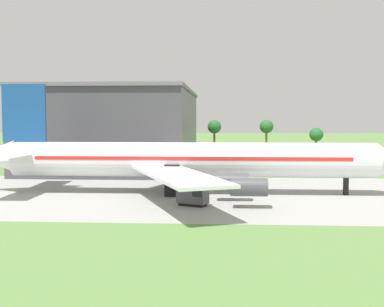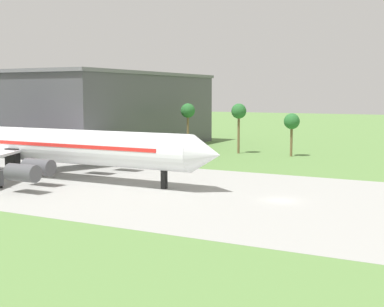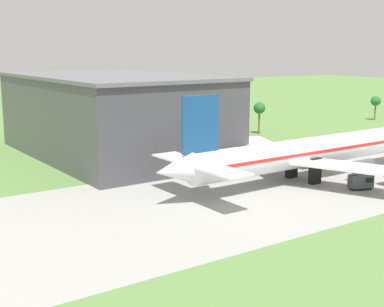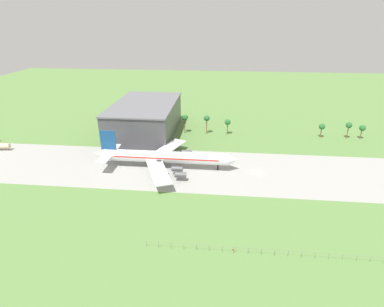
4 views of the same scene
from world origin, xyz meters
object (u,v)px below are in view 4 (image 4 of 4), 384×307
Objects in this scene: no_stopping_sign at (233,251)px; terminal_building at (146,118)px; baggage_tug at (164,176)px; jet_airliner at (164,157)px.

terminal_building is at bearing 117.00° from no_stopping_sign.
no_stopping_sign is at bearing -63.00° from terminal_building.
no_stopping_sign is 114.69m from terminal_building.
terminal_building is (-21.96, 57.04, 8.30)m from baggage_tug.
terminal_building reaches higher than jet_airliner.
no_stopping_sign is at bearing -60.12° from jet_airliner.
jet_airliner is 14.92× the size of baggage_tug.
baggage_tug is 61.69m from terminal_building.
jet_airliner is 1.16× the size of terminal_building.
jet_airliner is 42.21× the size of no_stopping_sign.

